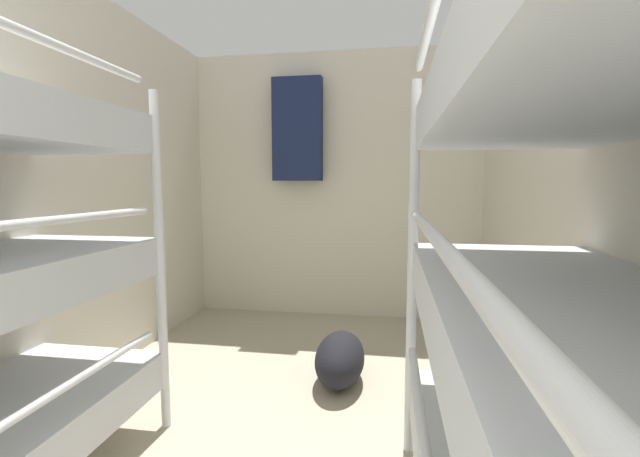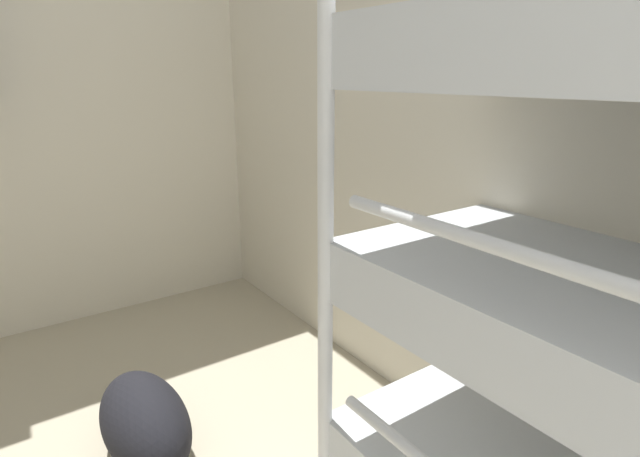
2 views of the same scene
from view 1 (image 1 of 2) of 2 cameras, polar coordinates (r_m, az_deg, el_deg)
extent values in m
cube|color=beige|center=(1.88, 35.61, 4.18)|extent=(0.06, 4.54, 2.40)
cube|color=beige|center=(3.96, 2.06, 5.64)|extent=(2.72, 0.06, 2.40)
cylinder|color=silver|center=(2.24, -20.53, -4.53)|extent=(0.04, 0.04, 1.66)
cylinder|color=silver|center=(1.95, 12.21, -5.80)|extent=(0.04, 0.04, 1.66)
cube|color=silver|center=(1.13, 33.18, -12.99)|extent=(0.70, 1.90, 0.18)
cylinder|color=silver|center=(0.99, 15.19, -1.26)|extent=(0.03, 1.61, 0.03)
cube|color=silver|center=(1.10, 34.98, 17.07)|extent=(0.70, 1.90, 0.18)
ellipsoid|color=black|center=(2.76, 2.67, -16.95)|extent=(0.30, 0.57, 0.30)
cube|color=#192347|center=(3.89, -3.02, 13.03)|extent=(0.44, 0.12, 0.90)
camera|label=2|loc=(1.09, -28.94, 14.75)|focal=28.00mm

